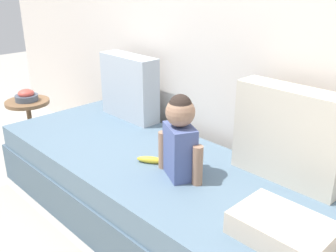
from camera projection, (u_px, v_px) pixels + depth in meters
The scene contains 10 objects.
ground_plane at pixel (155, 219), 2.46m from camera, with size 12.00×12.00×0.00m, color #B2ADA3.
back_wall at pixel (221, 22), 2.39m from camera, with size 5.61×0.10×2.37m, color silver.
couch at pixel (154, 191), 2.38m from camera, with size 2.41×0.91×0.43m.
throw_pillow_left at pixel (129, 87), 2.88m from camera, with size 0.50×0.16×0.48m, color #B2BCC6.
throw_pillow_right at pixel (289, 135), 1.99m from camera, with size 0.59×0.16×0.51m, color beige.
toddler at pixel (180, 137), 2.03m from camera, with size 0.32×0.21×0.47m.
banana at pixel (151, 160), 2.24m from camera, with size 0.17×0.04×0.04m, color yellow.
folded_blanket at pixel (283, 229), 1.59m from camera, with size 0.40×0.28×0.10m, color beige.
side_table at pixel (29, 113), 3.28m from camera, with size 0.37×0.37×0.46m.
fruit_bowl at pixel (26, 96), 3.23m from camera, with size 0.19×0.19×0.10m.
Camera 1 is at (1.54, -1.37, 1.47)m, focal length 40.84 mm.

